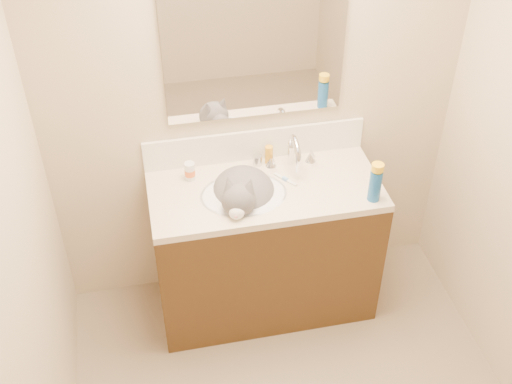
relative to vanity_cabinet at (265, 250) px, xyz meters
name	(u,v)px	position (x,y,z in m)	size (l,w,h in m)	color
room_shell	(329,218)	(0.00, -0.97, 1.08)	(2.24, 2.54, 2.52)	#C8B495
vanity_cabinet	(265,250)	(0.00, 0.00, 0.00)	(1.20, 0.55, 0.82)	#422A12
counter_slab	(265,191)	(0.00, 0.00, 0.43)	(1.20, 0.55, 0.04)	beige
basin	(244,205)	(-0.12, -0.03, 0.38)	(0.45, 0.36, 0.14)	white
faucet	(293,155)	(0.18, 0.14, 0.54)	(0.28, 0.20, 0.21)	silver
cat	(243,195)	(-0.12, -0.02, 0.43)	(0.43, 0.50, 0.35)	#565456
backsplash	(255,145)	(0.00, 0.26, 0.54)	(1.20, 0.02, 0.18)	white
mirror	(255,43)	(0.00, 0.26, 1.13)	(0.90, 0.02, 0.80)	white
pill_bottle	(190,171)	(-0.37, 0.15, 0.50)	(0.05, 0.05, 0.10)	silver
pill_label	(190,172)	(-0.37, 0.15, 0.49)	(0.06, 0.06, 0.04)	orange
silver_jar	(257,160)	(0.00, 0.20, 0.48)	(0.05, 0.05, 0.06)	#B7B7BC
amber_bottle	(269,155)	(0.06, 0.21, 0.50)	(0.04, 0.04, 0.11)	orange
toothbrush	(285,179)	(0.11, 0.04, 0.46)	(0.02, 0.15, 0.01)	silver
toothbrush_head	(285,179)	(0.11, 0.04, 0.46)	(0.02, 0.03, 0.02)	#6FA6ED
spray_can	(375,186)	(0.51, -0.20, 0.54)	(0.06, 0.06, 0.17)	#1754A1
spray_cap	(378,167)	(0.51, -0.20, 0.65)	(0.06, 0.06, 0.04)	yellow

